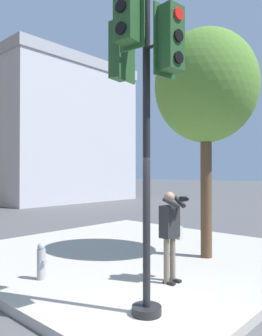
% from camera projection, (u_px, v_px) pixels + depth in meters
% --- Properties ---
extents(sidewalk_corner, '(8.00, 8.00, 0.17)m').
position_uv_depth(sidewalk_corner, '(133.00, 254.00, 8.81)').
color(sidewalk_corner, '#ADA89E').
rests_on(sidewalk_corner, ground_plane).
extents(traffic_signal_pole, '(0.88, 1.31, 5.34)m').
position_uv_depth(traffic_signal_pole, '(141.00, 75.00, 4.80)').
color(traffic_signal_pole, black).
rests_on(traffic_signal_pole, sidewalk_corner).
extents(person_photographer, '(0.58, 0.54, 1.74)m').
position_uv_depth(person_photographer, '(171.00, 228.00, 6.30)').
color(person_photographer, black).
rests_on(person_photographer, sidewalk_corner).
extents(street_tree, '(2.57, 2.57, 5.69)m').
position_uv_depth(street_tree, '(206.00, 88.00, 8.20)').
color(street_tree, brown).
rests_on(street_tree, sidewalk_corner).
extents(fire_hydrant, '(0.17, 0.23, 0.72)m').
position_uv_depth(fire_hydrant, '(41.00, 261.00, 6.45)').
color(fire_hydrant, '#99999E').
rests_on(fire_hydrant, sidewalk_corner).
extents(building_right, '(10.99, 8.30, 11.00)m').
position_uv_depth(building_right, '(55.00, 133.00, 26.93)').
color(building_right, '#BCBCC1').
rests_on(building_right, ground_plane).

